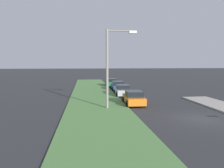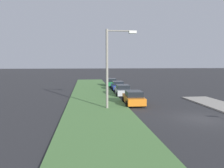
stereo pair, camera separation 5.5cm
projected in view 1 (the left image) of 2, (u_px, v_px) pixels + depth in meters
ground at (202, 119)px, 17.30m from camera, size 300.00×300.00×0.00m
grass_median at (95, 99)px, 26.19m from camera, size 60.00×6.00×0.12m
parked_car_orange at (134, 98)px, 23.12m from camera, size 4.37×2.15×1.47m
parked_car_silver at (122, 90)px, 29.47m from camera, size 4.34×2.10×1.47m
parked_car_blue at (118, 86)px, 35.01m from camera, size 4.34×2.09×1.47m
parked_car_green at (111, 82)px, 41.01m from camera, size 4.39×2.20×1.47m
streetlight at (111, 63)px, 20.52m from camera, size 0.39×2.87×7.50m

